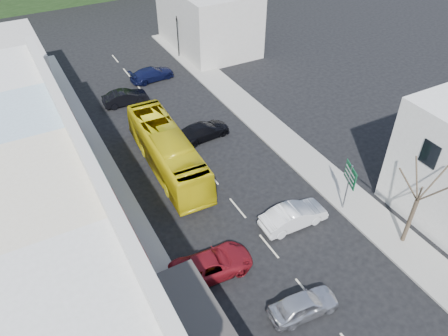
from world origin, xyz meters
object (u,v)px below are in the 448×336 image
car_silver (304,305)px  car_white (294,217)px  bus (167,152)px  pedestrian_left (121,243)px  car_red (212,264)px  direction_sign (347,188)px  traffic_signal (178,37)px  street_tree (417,200)px

car_silver → car_white: 6.73m
bus → pedestrian_left: 8.97m
bus → car_red: 10.77m
bus → car_red: bus is taller
bus → car_red: (-1.69, -10.61, -0.85)m
car_silver → direction_sign: bearing=-49.5°
bus → pedestrian_left: bearing=-129.4°
bus → direction_sign: bearing=-46.8°
traffic_signal → bus: bearing=76.4°
pedestrian_left → traffic_signal: size_ratio=0.36×
car_white → direction_sign: (3.93, -0.47, 1.24)m
pedestrian_left → traffic_signal: 29.24m
car_silver → traffic_signal: size_ratio=0.93×
car_red → direction_sign: (10.53, 0.46, 1.24)m
bus → traffic_signal: traffic_signal is taller
pedestrian_left → direction_sign: direction_sign is taller
bus → traffic_signal: size_ratio=2.46×
car_silver → street_tree: bearing=-77.9°
direction_sign → car_white: bearing=-166.2°
car_red → traffic_signal: size_ratio=0.97×
car_white → pedestrian_left: (-10.85, 2.97, 0.30)m
traffic_signal → direction_sign: bearing=102.2°
pedestrian_left → direction_sign: bearing=-82.6°
car_white → pedestrian_left: size_ratio=2.59×
direction_sign → traffic_signal: 28.52m
car_red → direction_sign: 10.61m
bus → car_white: (4.91, -9.68, -0.85)m
car_red → street_tree: (11.92, -3.72, 2.89)m
bus → street_tree: 17.72m
street_tree → traffic_signal: street_tree is taller
direction_sign → street_tree: size_ratio=0.54×
car_silver → car_red: (-3.13, 4.84, 0.00)m
car_red → pedestrian_left: size_ratio=2.71×
street_tree → direction_sign: bearing=108.4°
car_white → car_silver: bearing=150.3°
bus → car_red: bearing=-96.9°
direction_sign → street_tree: 4.70m
car_red → direction_sign: size_ratio=1.19×
car_silver → direction_sign: size_ratio=1.14×
car_white → car_red: 6.66m
car_white → bus: bearing=28.2°
bus → car_white: size_ratio=2.64×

